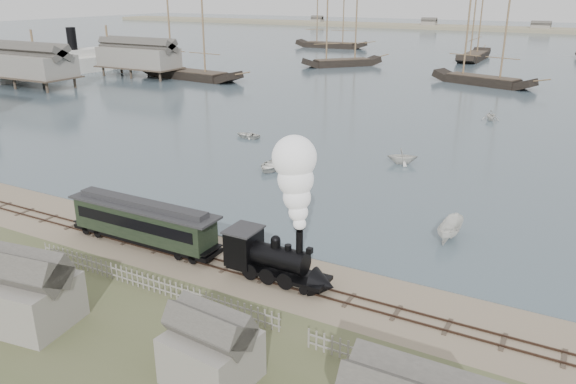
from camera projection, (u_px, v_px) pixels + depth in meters
The scene contains 22 objects.
ground at pixel (293, 269), 38.25m from camera, with size 600.00×600.00×0.00m, color tan.
harbor_water at pixel (546, 49), 178.34m from camera, with size 600.00×336.00×0.06m, color #42565F.
rail_track at pixel (278, 281), 36.59m from camera, with size 120.00×1.80×0.16m.
picket_fence_west at pixel (150, 291), 35.43m from camera, with size 19.00×0.10×1.20m, color gray, non-canonical shape.
shed_left at pixel (31, 323), 32.07m from camera, with size 5.00×4.00×4.10m, color gray, non-canonical shape.
shed_mid at pixel (213, 379), 27.46m from camera, with size 4.00×3.50×3.60m, color gray, non-canonical shape.
western_wharf at pixel (35, 69), 104.23m from camera, with size 36.00×56.00×8.00m, color gray, non-canonical shape.
far_spit at pixel (565, 33), 244.28m from camera, with size 500.00×20.00×1.80m, color tan.
locomotive at pixel (289, 222), 34.76m from camera, with size 7.58×2.83×9.45m.
passenger_coach at pixel (143, 221), 41.09m from camera, with size 12.61×2.43×3.06m.
beached_dinghy at pixel (190, 238), 41.96m from camera, with size 3.79×2.71×0.79m, color silver.
steamship at pixel (73, 50), 126.64m from camera, with size 45.34×7.56×9.92m, color silver, non-canonical shape.
rowboat_0 at pixel (272, 165), 58.96m from camera, with size 4.42×3.16×0.92m, color silver.
rowboat_1 at pixel (402, 156), 60.77m from camera, with size 3.25×2.81×1.71m, color silver.
rowboat_2 at pixel (450, 229), 42.54m from camera, with size 3.82×1.44×1.48m, color silver.
rowboat_6 at pixel (248, 135), 71.70m from camera, with size 3.43×2.45×0.71m, color silver.
rowboat_7 at pixel (491, 115), 80.94m from camera, with size 2.84×2.45×1.50m, color silver.
schooner_0 at pixel (188, 30), 115.61m from camera, with size 25.29×5.84×20.00m, color black, non-canonical shape.
schooner_1 at pixel (343, 24), 134.83m from camera, with size 19.84×4.58×20.00m, color black, non-canonical shape.
schooner_2 at pixel (488, 33), 107.96m from camera, with size 20.67×4.77×20.00m, color black, non-canonical shape.
schooner_6 at pixel (332, 15), 178.38m from camera, with size 23.20×5.35×20.00m, color black, non-canonical shape.
schooner_7 at pixel (478, 21), 147.50m from camera, with size 23.64×5.46×20.00m, color black, non-canonical shape.
Camera 1 is at (16.17, -30.12, 17.95)m, focal length 35.00 mm.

